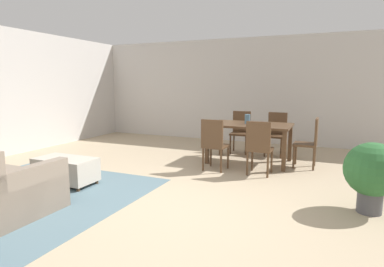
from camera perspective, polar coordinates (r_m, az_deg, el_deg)
name	(u,v)px	position (r m, az deg, el deg)	size (l,w,h in m)	color
ground_plane	(164,208)	(4.11, -4.99, -13.00)	(10.80, 10.80, 0.00)	tan
wall_back	(256,91)	(8.54, 11.24, 7.49)	(9.00, 0.12, 2.70)	beige
area_rug	(29,194)	(5.08, -27.00, -9.58)	(3.00, 2.80, 0.01)	slate
ottoman_table	(66,169)	(5.29, -21.53, -5.94)	(0.93, 0.49, 0.41)	#B7AD9E
dining_table	(250,129)	(6.30, 10.22, 0.87)	(1.56, 0.96, 0.76)	#513823
dining_chair_near_left	(214,142)	(5.62, 3.94, -1.49)	(0.42, 0.42, 0.92)	#513823
dining_chair_near_right	(259,145)	(5.44, 11.86, -2.00)	(0.40, 0.40, 0.92)	#513823
dining_chair_far_left	(241,129)	(7.23, 8.65, 0.74)	(0.42, 0.42, 0.92)	#513823
dining_chair_far_right	(276,131)	(7.08, 14.76, 0.37)	(0.43, 0.43, 0.92)	#513823
dining_chair_head_east	(310,140)	(6.19, 20.29, -1.07)	(0.40, 0.40, 0.92)	#513823
vase_centerpiece	(247,119)	(6.30, 9.84, 2.56)	(0.11, 0.11, 0.18)	slate
potted_plant	(372,172)	(4.34, 29.41, -5.94)	(0.64, 0.64, 0.85)	#4C4C51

